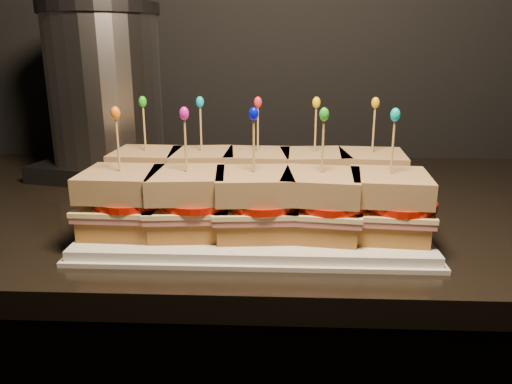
{
  "coord_description": "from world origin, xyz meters",
  "views": [
    {
      "loc": [
        -0.79,
        0.83,
        1.14
      ],
      "look_at": [
        -0.82,
        1.51,
        0.94
      ],
      "focal_mm": 35.0,
      "sensor_mm": 36.0,
      "label": 1
    }
  ],
  "objects": [
    {
      "name": "granite_slab",
      "position": [
        -0.69,
        1.66,
        0.87
      ],
      "size": [
        2.64,
        0.7,
        0.04
      ],
      "primitive_type": "cube",
      "color": "black",
      "rests_on": "cabinet"
    },
    {
      "name": "platter",
      "position": [
        -0.82,
        1.51,
        0.89
      ],
      "size": [
        0.45,
        0.28,
        0.02
      ],
      "primitive_type": "cube",
      "color": "white",
      "rests_on": "granite_slab"
    },
    {
      "name": "platter_rim",
      "position": [
        -0.82,
        1.51,
        0.89
      ],
      "size": [
        0.47,
        0.29,
        0.01
      ],
      "primitive_type": "cube",
      "color": "white",
      "rests_on": "granite_slab"
    },
    {
      "name": "sandwich_0_bread_bot",
      "position": [
        -1.0,
        1.58,
        0.91
      ],
      "size": [
        0.1,
        0.1,
        0.03
      ],
      "primitive_type": "cube",
      "rotation": [
        0.0,
        0.0,
        -0.05
      ],
      "color": "brown",
      "rests_on": "platter"
    },
    {
      "name": "sandwich_0_ham",
      "position": [
        -1.0,
        1.58,
        0.93
      ],
      "size": [
        0.11,
        0.11,
        0.01
      ],
      "primitive_type": "cube",
      "rotation": [
        0.0,
        0.0,
        -0.05
      ],
      "color": "#C86F61",
      "rests_on": "sandwich_0_bread_bot"
    },
    {
      "name": "sandwich_0_cheese",
      "position": [
        -1.0,
        1.58,
        0.94
      ],
      "size": [
        0.11,
        0.11,
        0.01
      ],
      "primitive_type": "cube",
      "rotation": [
        0.0,
        0.0,
        -0.05
      ],
      "color": "#FEE69D",
      "rests_on": "sandwich_0_ham"
    },
    {
      "name": "sandwich_0_tomato",
      "position": [
        -0.98,
        1.57,
        0.95
      ],
      "size": [
        0.09,
        0.09,
        0.01
      ],
      "primitive_type": "cylinder",
      "color": "#BD1607",
      "rests_on": "sandwich_0_cheese"
    },
    {
      "name": "sandwich_0_bread_top",
      "position": [
        -1.0,
        1.58,
        0.97
      ],
      "size": [
        0.1,
        0.1,
        0.03
      ],
      "primitive_type": "cube",
      "rotation": [
        0.0,
        0.0,
        -0.05
      ],
      "color": "brown",
      "rests_on": "sandwich_0_tomato"
    },
    {
      "name": "sandwich_0_pick",
      "position": [
        -1.0,
        1.58,
        1.01
      ],
      "size": [
        0.0,
        0.0,
        0.09
      ],
      "primitive_type": "cylinder",
      "color": "tan",
      "rests_on": "sandwich_0_bread_top"
    },
    {
      "name": "sandwich_0_frill",
      "position": [
        -1.0,
        1.58,
        1.06
      ],
      "size": [
        0.01,
        0.01,
        0.02
      ],
      "primitive_type": "ellipsoid",
      "color": "green",
      "rests_on": "sandwich_0_pick"
    },
    {
      "name": "sandwich_1_bread_bot",
      "position": [
        -0.91,
        1.58,
        0.91
      ],
      "size": [
        0.1,
        0.1,
        0.03
      ],
      "primitive_type": "cube",
      "rotation": [
        0.0,
        0.0,
        0.1
      ],
      "color": "brown",
      "rests_on": "platter"
    },
    {
      "name": "sandwich_1_ham",
      "position": [
        -0.91,
        1.58,
        0.93
      ],
      "size": [
        0.11,
        0.11,
        0.01
      ],
      "primitive_type": "cube",
      "rotation": [
        0.0,
        0.0,
        0.1
      ],
      "color": "#C86F61",
      "rests_on": "sandwich_1_bread_bot"
    },
    {
      "name": "sandwich_1_cheese",
      "position": [
        -0.91,
        1.58,
        0.94
      ],
      "size": [
        0.12,
        0.11,
        0.01
      ],
      "primitive_type": "cube",
      "rotation": [
        0.0,
        0.0,
        0.1
      ],
      "color": "#FEE69D",
      "rests_on": "sandwich_1_ham"
    },
    {
      "name": "sandwich_1_tomato",
      "position": [
        -0.9,
        1.57,
        0.95
      ],
      "size": [
        0.09,
        0.09,
        0.01
      ],
      "primitive_type": "cylinder",
      "color": "#BD1607",
      "rests_on": "sandwich_1_cheese"
    },
    {
      "name": "sandwich_1_bread_top",
      "position": [
        -0.91,
        1.58,
        0.97
      ],
      "size": [
        0.11,
        0.11,
        0.03
      ],
      "primitive_type": "cube",
      "rotation": [
        0.0,
        0.0,
        0.1
      ],
      "color": "brown",
      "rests_on": "sandwich_1_tomato"
    },
    {
      "name": "sandwich_1_pick",
      "position": [
        -0.91,
        1.58,
        1.01
      ],
      "size": [
        0.0,
        0.0,
        0.09
      ],
      "primitive_type": "cylinder",
      "color": "tan",
      "rests_on": "sandwich_1_bread_top"
    },
    {
      "name": "sandwich_1_frill",
      "position": [
        -0.91,
        1.58,
        1.06
      ],
      "size": [
        0.01,
        0.01,
        0.02
      ],
      "primitive_type": "ellipsoid",
      "color": "#09A6BB",
      "rests_on": "sandwich_1_pick"
    },
    {
      "name": "sandwich_2_bread_bot",
      "position": [
        -0.82,
        1.58,
        0.91
      ],
      "size": [
        0.1,
        0.1,
        0.03
      ],
      "primitive_type": "cube",
      "rotation": [
        0.0,
        0.0,
        -0.04
      ],
      "color": "brown",
      "rests_on": "platter"
    },
    {
      "name": "sandwich_2_ham",
      "position": [
        -0.82,
        1.58,
        0.93
      ],
      "size": [
        0.11,
        0.1,
        0.01
      ],
      "primitive_type": "cube",
      "rotation": [
        0.0,
        0.0,
        -0.04
      ],
      "color": "#C86F61",
      "rests_on": "sandwich_2_bread_bot"
    },
    {
      "name": "sandwich_2_cheese",
      "position": [
        -0.82,
        1.58,
        0.94
      ],
      "size": [
        0.11,
        0.11,
        0.01
      ],
      "primitive_type": "cube",
      "rotation": [
        0.0,
        0.0,
        -0.04
      ],
      "color": "#FEE69D",
      "rests_on": "sandwich_2_ham"
    },
    {
      "name": "sandwich_2_tomato",
      "position": [
        -0.81,
        1.57,
        0.95
      ],
      "size": [
        0.09,
        0.09,
        0.01
      ],
      "primitive_type": "cylinder",
      "color": "#BD1607",
      "rests_on": "sandwich_2_cheese"
    },
    {
      "name": "sandwich_2_bread_top",
      "position": [
        -0.82,
        1.58,
        0.97
      ],
      "size": [
        0.1,
        0.1,
        0.03
      ],
      "primitive_type": "cube",
      "rotation": [
        0.0,
        0.0,
        -0.04
      ],
      "color": "brown",
      "rests_on": "sandwich_2_tomato"
    },
    {
      "name": "sandwich_2_pick",
      "position": [
        -0.82,
        1.58,
        1.01
      ],
      "size": [
        0.0,
        0.0,
        0.09
      ],
      "primitive_type": "cylinder",
      "color": "tan",
      "rests_on": "sandwich_2_bread_top"
    },
    {
      "name": "sandwich_2_frill",
      "position": [
        -0.82,
        1.58,
        1.06
      ],
      "size": [
        0.01,
        0.01,
        0.02
      ],
      "primitive_type": "ellipsoid",
      "color": "red",
      "rests_on": "sandwich_2_pick"
    },
    {
      "name": "sandwich_3_bread_bot",
      "position": [
        -0.74,
        1.58,
        0.91
      ],
      "size": [
        0.1,
        0.1,
        0.03
      ],
      "primitive_type": "cube",
      "rotation": [
        0.0,
        0.0,
        0.11
      ],
      "color": "brown",
      "rests_on": "platter"
    },
    {
      "name": "sandwich_3_ham",
      "position": [
        -0.74,
        1.58,
        0.93
      ],
      "size": [
        0.11,
        0.11,
        0.01
      ],
      "primitive_type": "cube",
      "rotation": [
        0.0,
        0.0,
        0.11
      ],
      "color": "#C86F61",
      "rests_on": "sandwich_3_bread_bot"
    },
    {
      "name": "sandwich_3_cheese",
      "position": [
        -0.74,
        1.58,
        0.94
      ],
      "size": [
        0.12,
        0.11,
        0.01
      ],
      "primitive_type": "cube",
      "rotation": [
        0.0,
        0.0,
        0.11
      ],
      "color": "#FEE69D",
      "rests_on": "sandwich_3_ham"
    },
    {
      "name": "sandwich_3_tomato",
      "position": [
        -0.72,
        1.57,
        0.95
      ],
      "size": [
        0.09,
        0.09,
        0.01
      ],
      "primitive_type": "cylinder",
      "color": "#BD1607",
      "rests_on": "sandwich_3_cheese"
    },
    {
      "name": "sandwich_3_bread_top",
      "position": [
        -0.74,
        1.58,
        0.97
      ],
      "size": [
        0.11,
        0.11,
        0.03
      ],
      "primitive_type": "cube",
      "rotation": [
        0.0,
        0.0,
        0.11
      ],
      "color": "brown",
      "rests_on": "sandwich_3_tomato"
    },
    {
      "name": "sandwich_3_pick",
      "position": [
        -0.74,
        1.58,
        1.01
      ],
      "size": [
        0.0,
        0.0,
        0.09
      ],
      "primitive_type": "cylinder",
      "color": "tan",
      "rests_on": "sandwich_3_bread_top"
    },
    {
      "name": "sandwich_3_frill",
      "position": [
        -0.74,
        1.58,
        1.06
      ],
      "size": [
        0.01,
        0.01,
        0.02
      ],
      "primitive_type": "ellipsoid",
      "color": "yellow",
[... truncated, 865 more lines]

